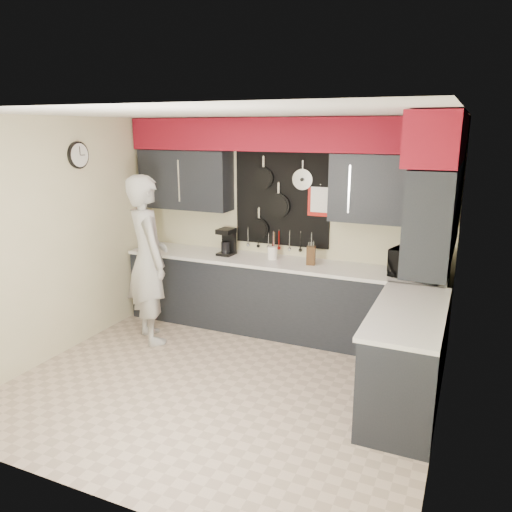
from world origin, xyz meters
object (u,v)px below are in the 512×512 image
at_px(microwave, 419,264).
at_px(utensil_crock, 272,253).
at_px(person, 148,260).
at_px(knife_block, 311,256).
at_px(coffee_maker, 227,241).

distance_m(microwave, utensil_crock, 1.72).
bearing_deg(person, knife_block, -117.23).
height_order(microwave, utensil_crock, microwave).
bearing_deg(coffee_maker, knife_block, 1.60).
bearing_deg(microwave, knife_block, -167.64).
distance_m(microwave, coffee_maker, 2.33).
xyz_separation_m(utensil_crock, coffee_maker, (-0.61, -0.02, 0.10)).
height_order(utensil_crock, person, person).
height_order(knife_block, person, person).
distance_m(utensil_crock, coffee_maker, 0.62).
xyz_separation_m(knife_block, person, (-1.72, -0.80, -0.04)).
height_order(microwave, coffee_maker, coffee_maker).
height_order(knife_block, utensil_crock, knife_block).
relative_size(knife_block, utensil_crock, 1.41).
bearing_deg(coffee_maker, utensil_crock, 5.56).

